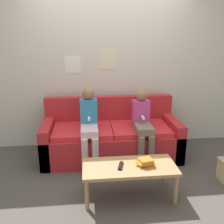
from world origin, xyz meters
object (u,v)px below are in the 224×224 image
at_px(couch, 111,137).
at_px(tv_remote, 120,166).
at_px(person_left, 89,123).
at_px(person_right, 143,123).
at_px(coffee_table, 129,169).

bearing_deg(couch, tv_remote, -90.13).
xyz_separation_m(person_left, person_right, (0.76, -0.01, -0.03)).
bearing_deg(person_right, couch, 153.90).
bearing_deg(person_right, person_left, 179.33).
height_order(person_left, person_right, person_left).
xyz_separation_m(coffee_table, person_left, (-0.43, 0.84, 0.27)).
distance_m(person_left, tv_remote, 0.94).
height_order(couch, person_left, person_left).
height_order(person_right, tv_remote, person_right).
distance_m(coffee_table, tv_remote, 0.12).
bearing_deg(person_left, tv_remote, -69.18).
bearing_deg(tv_remote, person_right, 78.51).
bearing_deg(person_left, person_right, -0.67).
xyz_separation_m(person_right, tv_remote, (-0.43, -0.85, -0.19)).
height_order(couch, tv_remote, couch).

